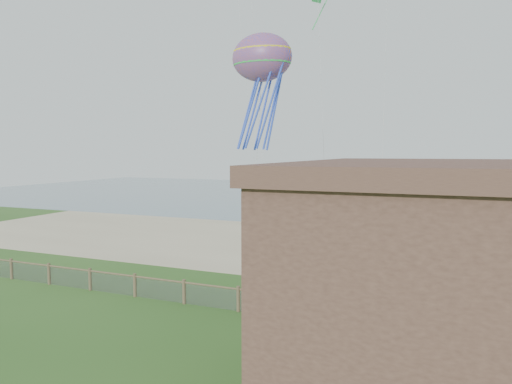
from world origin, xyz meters
TOP-DOWN VIEW (x-y plane):
  - ground at (0.00, 0.00)m, footprint 160.00×160.00m
  - sand_beach at (0.00, 22.00)m, footprint 72.00×20.00m
  - ocean at (0.00, 66.00)m, footprint 160.00×68.00m
  - chainlink_fence at (0.00, 6.00)m, footprint 36.20×0.20m
  - picnic_table at (6.22, 3.76)m, footprint 1.93×1.55m
  - octopus_kite at (-1.65, 13.26)m, footprint 3.88×2.88m
  - kite_green at (-0.81, 23.47)m, footprint 2.19×2.01m

SIDE VIEW (x-z plane):
  - ground at x=0.00m, z-range 0.00..0.00m
  - ocean at x=0.00m, z-range -0.01..0.01m
  - sand_beach at x=0.00m, z-range -0.01..0.01m
  - picnic_table at x=6.22m, z-range 0.00..0.75m
  - chainlink_fence at x=0.00m, z-range -0.07..1.18m
  - octopus_kite at x=-1.65m, z-range 7.69..15.28m
  - kite_green at x=-0.81m, z-range 17.86..20.80m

